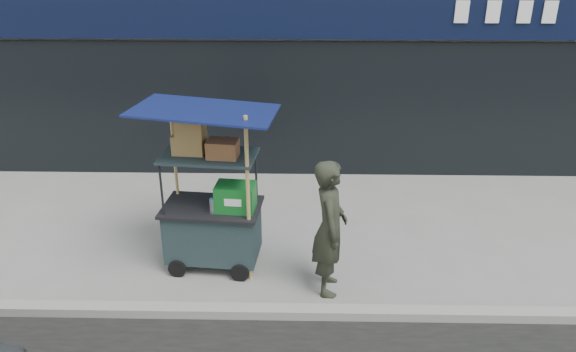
{
  "coord_description": "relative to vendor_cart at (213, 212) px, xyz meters",
  "views": [
    {
      "loc": [
        -0.39,
        -5.5,
        4.19
      ],
      "look_at": [
        -0.53,
        1.2,
        1.17
      ],
      "focal_mm": 35.0,
      "sensor_mm": 36.0,
      "label": 1
    }
  ],
  "objects": [
    {
      "name": "curb",
      "position": [
        1.49,
        -1.09,
        -0.73
      ],
      "size": [
        80.0,
        0.18,
        0.12
      ],
      "primitive_type": "cube",
      "color": "gray",
      "rests_on": "ground"
    },
    {
      "name": "ground",
      "position": [
        1.49,
        -0.89,
        -0.79
      ],
      "size": [
        80.0,
        80.0,
        0.0
      ],
      "primitive_type": "plane",
      "color": "slate",
      "rests_on": "ground"
    },
    {
      "name": "vendor_cart",
      "position": [
        0.0,
        0.0,
        0.0
      ],
      "size": [
        1.76,
        1.33,
        2.25
      ],
      "rotation": [
        0.0,
        0.0,
        -0.1
      ],
      "color": "black",
      "rests_on": "ground"
    },
    {
      "name": "vendor_man",
      "position": [
        1.48,
        -0.53,
        0.08
      ],
      "size": [
        0.43,
        0.64,
        1.74
      ],
      "primitive_type": "imported",
      "rotation": [
        0.0,
        0.0,
        1.54
      ],
      "color": "#252A1F",
      "rests_on": "ground"
    }
  ]
}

